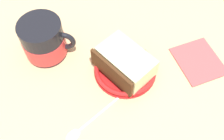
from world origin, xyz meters
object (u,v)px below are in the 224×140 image
object	(u,v)px
teaspoon	(82,127)
tea_mug	(44,41)
cake_slice	(125,63)
small_plate	(125,69)
folded_napkin	(199,61)

from	to	relation	value
teaspoon	tea_mug	bearing A→B (deg)	-75.73
cake_slice	teaspoon	world-z (taller)	cake_slice
tea_mug	small_plate	bearing A→B (deg)	151.01
teaspoon	cake_slice	bearing A→B (deg)	-135.79
tea_mug	cake_slice	bearing A→B (deg)	150.25
small_plate	teaspoon	size ratio (longest dim) A/B	1.11
small_plate	tea_mug	distance (cm)	18.09
cake_slice	tea_mug	world-z (taller)	tea_mug
cake_slice	tea_mug	size ratio (longest dim) A/B	1.19
small_plate	folded_napkin	size ratio (longest dim) A/B	1.26
small_plate	teaspoon	xyz separation A→B (cm)	(10.76, 10.39, -0.49)
teaspoon	folded_napkin	xyz separation A→B (cm)	(-26.94, -9.52, -0.05)
small_plate	folded_napkin	world-z (taller)	small_plate
small_plate	tea_mug	size ratio (longest dim) A/B	1.16
cake_slice	teaspoon	xyz separation A→B (cm)	(10.53, 10.24, -3.11)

